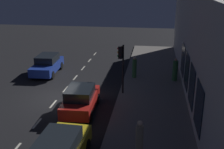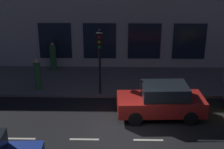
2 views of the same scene
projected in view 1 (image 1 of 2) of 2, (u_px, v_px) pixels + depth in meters
The scene contains 10 objects.
ground_plane at pixel (58, 98), 19.01m from camera, with size 60.00×60.00×0.00m, color black.
sidewalk at pixel (151, 103), 18.09m from camera, with size 4.50×32.00×0.15m.
building_facade at pixel (197, 54), 16.65m from camera, with size 0.65×32.00×6.84m.
lane_centre_line at pixel (53, 104), 18.07m from camera, with size 0.12×27.20×0.01m.
traffic_light at pixel (121, 59), 18.68m from camera, with size 0.47×0.32×3.42m.
parked_car_1 at pixel (81, 99), 16.82m from camera, with size 1.95×4.00×1.58m.
parked_car_2 at pixel (47, 64), 23.75m from camera, with size 2.02×4.36×1.58m.
pedestrian_0 at pixel (134, 68), 22.30m from camera, with size 0.38×0.38×1.73m.
pedestrian_1 at pixel (175, 70), 21.64m from camera, with size 0.50×0.50×1.77m.
pedestrian_2 at pixel (139, 139), 12.38m from camera, with size 0.38×0.38×1.68m.
Camera 1 is at (6.24, -16.74, 7.62)m, focal length 44.96 mm.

